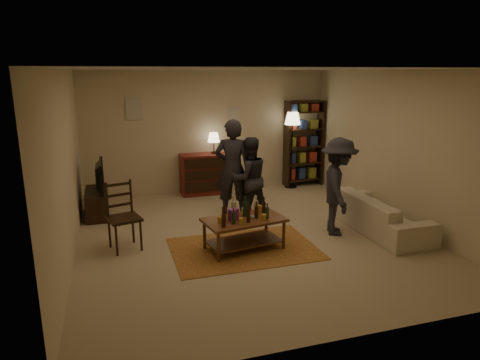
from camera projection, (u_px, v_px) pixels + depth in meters
name	position (u px, v px, depth m)	size (l,w,h in m)	color
floor	(250.00, 235.00, 7.15)	(6.00, 6.00, 0.00)	#C6B793
room_shell	(179.00, 112.00, 9.29)	(6.00, 6.00, 6.00)	beige
rug	(244.00, 249.00, 6.61)	(2.20, 1.50, 0.01)	brown
coffee_table	(244.00, 223.00, 6.50)	(1.30, 0.85, 0.84)	brown
dining_chair	(122.00, 213.00, 6.53)	(0.56, 0.56, 1.07)	black
tv_stand	(97.00, 196.00, 8.04)	(0.40, 1.00, 1.06)	black
dresser	(204.00, 173.00, 9.50)	(1.00, 0.50, 1.36)	maroon
bookshelf	(303.00, 142.00, 10.11)	(0.90, 0.34, 2.02)	black
floor_lamp	(293.00, 124.00, 9.78)	(0.36, 0.36, 1.77)	black
sofa	(379.00, 213.00, 7.33)	(2.08, 0.81, 0.61)	beige
person_left	(233.00, 169.00, 7.88)	(0.67, 0.44, 1.84)	#222128
person_right	(249.00, 178.00, 7.84)	(0.74, 0.58, 1.52)	#24252C
person_by_sofa	(338.00, 187.00, 7.06)	(1.05, 0.61, 1.63)	#26262E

